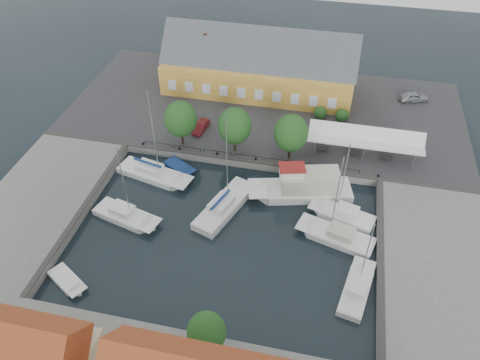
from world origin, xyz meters
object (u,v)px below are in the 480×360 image
(warehouse, at_px, (255,67))
(car_silver, at_px, (414,97))
(center_sailboat, at_px, (223,208))
(launch_nw, at_px, (179,168))
(west_boat_c, at_px, (126,217))
(car_red, at_px, (201,127))
(launch_sw, at_px, (67,282))
(east_boat_b, at_px, (337,237))
(east_boat_c, at_px, (356,290))
(trawler, at_px, (304,188))
(tent_canopy, at_px, (365,139))
(east_boat_a, at_px, (343,216))
(west_boat_a, at_px, (153,174))

(warehouse, xyz_separation_m, car_silver, (23.70, 1.10, -2.71))
(car_silver, bearing_deg, center_sailboat, 123.29)
(warehouse, distance_m, launch_nw, 21.41)
(car_silver, bearing_deg, west_boat_c, 115.82)
(car_red, xyz_separation_m, launch_sw, (-6.14, -26.36, -1.51))
(car_silver, height_order, east_boat_b, east_boat_b)
(center_sailboat, bearing_deg, warehouse, 93.30)
(east_boat_b, distance_m, east_boat_c, 6.85)
(east_boat_b, bearing_deg, trawler, 124.47)
(tent_canopy, relative_size, launch_nw, 2.98)
(car_silver, distance_m, east_boat_a, 27.06)
(car_red, bearing_deg, west_boat_c, -95.86)
(warehouse, bearing_deg, car_red, -110.88)
(car_red, bearing_deg, trawler, -22.50)
(car_red, height_order, launch_sw, car_red)
(car_red, bearing_deg, launch_nw, -89.16)
(car_silver, relative_size, west_boat_a, 0.33)
(east_boat_a, xyz_separation_m, launch_sw, (-25.98, -14.79, -0.17))
(trawler, height_order, east_boat_c, east_boat_c)
(warehouse, height_order, east_boat_b, east_boat_b)
(east_boat_a, height_order, launch_sw, east_boat_a)
(car_silver, distance_m, car_red, 31.85)
(east_boat_b, height_order, west_boat_a, west_boat_a)
(center_sailboat, bearing_deg, launch_sw, -134.05)
(warehouse, relative_size, east_boat_b, 2.49)
(car_silver, xyz_separation_m, launch_nw, (-29.45, -21.27, -1.63))
(warehouse, height_order, car_silver, warehouse)
(east_boat_b, bearing_deg, car_red, 142.37)
(east_boat_c, relative_size, west_boat_c, 0.87)
(warehouse, bearing_deg, car_silver, 2.66)
(tent_canopy, height_order, east_boat_c, east_boat_c)
(east_boat_b, xyz_separation_m, east_boat_c, (2.23, -6.48, -0.00))
(east_boat_b, bearing_deg, tent_canopy, 81.31)
(east_boat_c, xyz_separation_m, west_boat_c, (-25.58, 4.49, 0.00))
(car_red, distance_m, center_sailboat, 14.89)
(tent_canopy, distance_m, east_boat_a, 11.26)
(car_silver, bearing_deg, launch_sw, 121.59)
(car_silver, bearing_deg, west_boat_a, 108.38)
(car_red, distance_m, east_boat_c, 30.45)
(tent_canopy, bearing_deg, center_sailboat, -140.57)
(car_red, bearing_deg, east_boat_a, -22.91)
(tent_canopy, relative_size, east_boat_a, 1.31)
(west_boat_c, bearing_deg, east_boat_c, -9.96)
(east_boat_c, distance_m, west_boat_a, 27.85)
(warehouse, height_order, launch_nw, warehouse)
(tent_canopy, distance_m, launch_sw, 37.71)
(center_sailboat, xyz_separation_m, launch_sw, (-12.57, -12.99, -0.27))
(tent_canopy, relative_size, launch_sw, 2.87)
(car_silver, xyz_separation_m, east_boat_a, (-8.77, -25.56, -1.46))
(center_sailboat, height_order, west_boat_c, center_sailboat)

